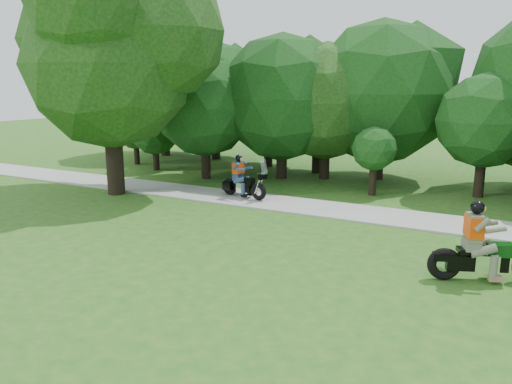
% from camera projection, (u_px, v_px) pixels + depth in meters
% --- Properties ---
extents(ground, '(100.00, 100.00, 0.00)m').
position_uv_depth(ground, '(287.00, 314.00, 9.57)').
color(ground, '#235919').
rests_on(ground, ground).
extents(walkway, '(60.00, 2.20, 0.06)m').
position_uv_depth(walkway, '(388.00, 217.00, 16.46)').
color(walkway, gray).
rests_on(walkway, ground).
extents(tree_line, '(40.45, 11.77, 7.58)m').
position_uv_depth(tree_line, '(458.00, 99.00, 20.79)').
color(tree_line, black).
rests_on(tree_line, ground).
extents(big_tree_west, '(8.64, 6.56, 9.96)m').
position_uv_depth(big_tree_west, '(114.00, 45.00, 19.09)').
color(big_tree_west, black).
rests_on(big_tree_west, ground).
extents(chopper_motorcycle, '(2.51, 1.38, 1.85)m').
position_uv_depth(chopper_motorcycle, '(482.00, 252.00, 11.03)').
color(chopper_motorcycle, black).
rests_on(chopper_motorcycle, ground).
extents(touring_motorcycle, '(2.13, 0.92, 1.63)m').
position_uv_depth(touring_motorcycle, '(241.00, 182.00, 19.03)').
color(touring_motorcycle, black).
rests_on(touring_motorcycle, walkway).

